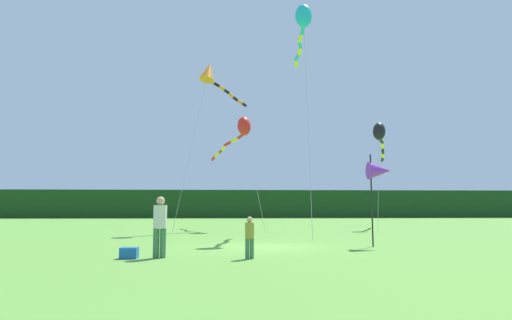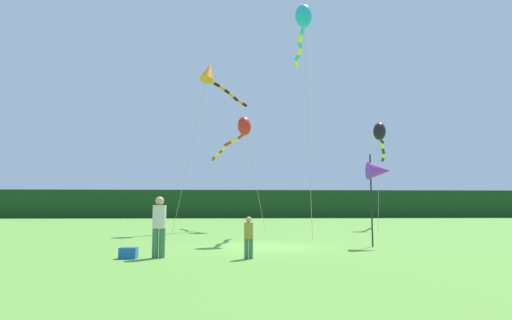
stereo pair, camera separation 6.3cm
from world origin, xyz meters
name	(u,v)px [view 1 (the left image)]	position (x,y,z in m)	size (l,w,h in m)	color
ground_plane	(264,247)	(0.00, 0.00, 0.00)	(120.00, 120.00, 0.00)	#5B9338
distant_treeline	(241,204)	(0.00, 45.00, 2.00)	(108.00, 2.58, 4.01)	#193D19
person_adult	(160,223)	(-3.44, -3.48, 1.03)	(0.41, 0.41, 1.84)	#3F724C
person_child	(250,235)	(-0.73, -3.85, 0.69)	(0.27, 0.27, 1.24)	#3F724C
cooler_box	(129,253)	(-4.31, -3.57, 0.16)	(0.50, 0.41, 0.32)	#1959B2
banner_flag_pole	(379,172)	(4.55, -0.25, 2.92)	(0.90, 0.70, 3.61)	black
kite_black	(380,135)	(9.42, 13.12, 6.79)	(3.34, 7.79, 7.76)	#B2B2B2
kite_red	(241,130)	(-0.70, 12.29, 6.90)	(3.76, 6.83, 7.85)	#B2B2B2
kite_cyan	(303,22)	(2.57, 5.50, 11.70)	(0.94, 6.18, 12.61)	#B2B2B2
kite_orange	(211,75)	(-2.70, 10.25, 10.11)	(4.44, 6.29, 10.97)	#B2B2B2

